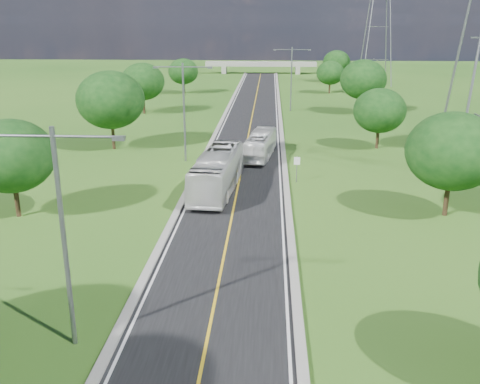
# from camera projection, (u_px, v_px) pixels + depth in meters

# --- Properties ---
(ground) EXTENTS (260.00, 260.00, 0.00)m
(ground) POSITION_uv_depth(u_px,v_px,m) (249.00, 133.00, 69.66)
(ground) COLOR #245317
(ground) RESTS_ON ground
(road) EXTENTS (8.00, 150.00, 0.06)m
(road) POSITION_uv_depth(u_px,v_px,m) (251.00, 124.00, 75.35)
(road) COLOR black
(road) RESTS_ON ground
(curb_left) EXTENTS (0.50, 150.00, 0.22)m
(curb_left) POSITION_uv_depth(u_px,v_px,m) (221.00, 123.00, 75.55)
(curb_left) COLOR gray
(curb_left) RESTS_ON ground
(curb_right) EXTENTS (0.50, 150.00, 0.22)m
(curb_right) POSITION_uv_depth(u_px,v_px,m) (281.00, 124.00, 75.10)
(curb_right) COLOR gray
(curb_right) RESTS_ON ground
(speed_limit_sign) EXTENTS (0.55, 0.09, 2.40)m
(speed_limit_sign) POSITION_uv_depth(u_px,v_px,m) (297.00, 165.00, 47.97)
(speed_limit_sign) COLOR slate
(speed_limit_sign) RESTS_ON ground
(overpass) EXTENTS (30.00, 3.00, 3.20)m
(overpass) POSITION_uv_depth(u_px,v_px,m) (261.00, 65.00, 144.92)
(overpass) COLOR gray
(overpass) RESTS_ON ground
(streetlight_near_left) EXTENTS (5.90, 0.25, 10.00)m
(streetlight_near_left) POSITION_uv_depth(u_px,v_px,m) (62.00, 221.00, 22.55)
(streetlight_near_left) COLOR slate
(streetlight_near_left) RESTS_ON ground
(streetlight_mid_left) EXTENTS (5.90, 0.25, 10.00)m
(streetlight_mid_left) POSITION_uv_depth(u_px,v_px,m) (184.00, 104.00, 53.90)
(streetlight_mid_left) COLOR slate
(streetlight_mid_left) RESTS_ON ground
(streetlight_far_right) EXTENTS (5.90, 0.25, 10.00)m
(streetlight_far_right) POSITION_uv_depth(u_px,v_px,m) (291.00, 73.00, 84.61)
(streetlight_far_right) COLOR slate
(streetlight_far_right) RESTS_ON ground
(power_tower_far) EXTENTS (9.00, 6.40, 28.00)m
(power_tower_far) POSITION_uv_depth(u_px,v_px,m) (379.00, 20.00, 116.21)
(power_tower_far) COLOR slate
(power_tower_far) RESTS_ON ground
(tree_lb) EXTENTS (6.30, 6.30, 7.33)m
(tree_lb) POSITION_uv_depth(u_px,v_px,m) (11.00, 156.00, 38.68)
(tree_lb) COLOR black
(tree_lb) RESTS_ON ground
(tree_lc) EXTENTS (7.56, 7.56, 8.79)m
(tree_lc) POSITION_uv_depth(u_px,v_px,m) (111.00, 100.00, 59.25)
(tree_lc) COLOR black
(tree_lc) RESTS_ON ground
(tree_ld) EXTENTS (6.72, 6.72, 7.82)m
(tree_ld) POSITION_uv_depth(u_px,v_px,m) (143.00, 82.00, 82.34)
(tree_ld) COLOR black
(tree_ld) RESTS_ON ground
(tree_le) EXTENTS (5.88, 5.88, 6.84)m
(tree_le) POSITION_uv_depth(u_px,v_px,m) (183.00, 71.00, 105.20)
(tree_le) COLOR black
(tree_le) RESTS_ON ground
(tree_rb) EXTENTS (6.72, 6.72, 7.82)m
(tree_rb) POSITION_uv_depth(u_px,v_px,m) (452.00, 151.00, 38.78)
(tree_rb) COLOR black
(tree_rb) RESTS_ON ground
(tree_rc) EXTENTS (5.88, 5.88, 6.84)m
(tree_rc) POSITION_uv_depth(u_px,v_px,m) (380.00, 111.00, 59.92)
(tree_rc) COLOR black
(tree_rc) RESTS_ON ground
(tree_rd) EXTENTS (7.14, 7.14, 8.30)m
(tree_rd) POSITION_uv_depth(u_px,v_px,m) (363.00, 79.00, 82.33)
(tree_rd) COLOR black
(tree_rd) RESTS_ON ground
(tree_re) EXTENTS (5.46, 5.46, 6.35)m
(tree_re) POSITION_uv_depth(u_px,v_px,m) (330.00, 73.00, 105.65)
(tree_re) COLOR black
(tree_re) RESTS_ON ground
(tree_rf) EXTENTS (6.30, 6.30, 7.33)m
(tree_rf) POSITION_uv_depth(u_px,v_px,m) (337.00, 62.00, 124.27)
(tree_rf) COLOR black
(tree_rf) RESTS_ON ground
(bus_outbound) EXTENTS (3.44, 9.78, 2.67)m
(bus_outbound) POSITION_uv_depth(u_px,v_px,m) (260.00, 145.00, 56.71)
(bus_outbound) COLOR silver
(bus_outbound) RESTS_ON road
(bus_inbound) EXTENTS (3.83, 12.36, 3.39)m
(bus_inbound) POSITION_uv_depth(u_px,v_px,m) (217.00, 172.00, 45.32)
(bus_inbound) COLOR silver
(bus_inbound) RESTS_ON road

